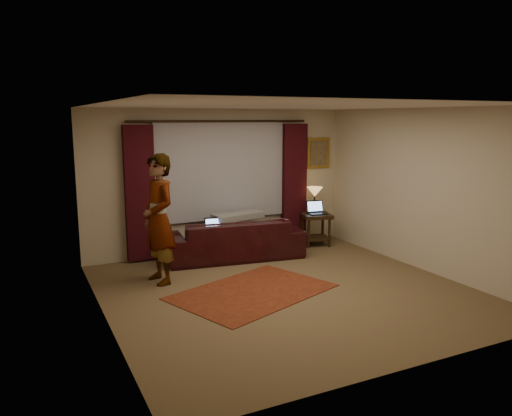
{
  "coord_description": "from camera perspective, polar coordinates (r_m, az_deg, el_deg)",
  "views": [
    {
      "loc": [
        -3.37,
        -5.94,
        2.44
      ],
      "look_at": [
        0.1,
        1.2,
        1.0
      ],
      "focal_mm": 35.0,
      "sensor_mm": 36.0,
      "label": 1
    }
  ],
  "objects": [
    {
      "name": "wall_front",
      "position": [
        4.95,
        18.0,
        -3.54
      ],
      "size": [
        5.0,
        0.02,
        2.6
      ],
      "primitive_type": "cube",
      "color": "beige",
      "rests_on": "ground"
    },
    {
      "name": "wall_right",
      "position": [
        8.43,
        18.56,
        1.97
      ],
      "size": [
        0.02,
        5.0,
        2.6
      ],
      "primitive_type": "cube",
      "color": "beige",
      "rests_on": "ground"
    },
    {
      "name": "ceiling",
      "position": [
        6.84,
        3.72,
        11.6
      ],
      "size": [
        5.0,
        5.0,
        0.02
      ],
      "primitive_type": "cube",
      "color": "silver",
      "rests_on": "ground"
    },
    {
      "name": "end_table",
      "position": [
        9.74,
        6.85,
        -2.44
      ],
      "size": [
        0.66,
        0.66,
        0.62
      ],
      "primitive_type": "cube",
      "rotation": [
        0.0,
        0.0,
        -0.27
      ],
      "color": "black",
      "rests_on": "floor"
    },
    {
      "name": "laptop_sofa",
      "position": [
        8.49,
        -4.6,
        -2.19
      ],
      "size": [
        0.45,
        0.47,
        0.26
      ],
      "primitive_type": null,
      "rotation": [
        0.0,
        0.0,
        -0.24
      ],
      "color": "black",
      "rests_on": "sofa"
    },
    {
      "name": "tiffany_lamp",
      "position": [
        9.82,
        6.71,
        0.97
      ],
      "size": [
        0.32,
        0.32,
        0.49
      ],
      "primitive_type": null,
      "rotation": [
        0.0,
        0.0,
        -0.05
      ],
      "color": "olive",
      "rests_on": "end_table"
    },
    {
      "name": "laptop_table",
      "position": [
        9.63,
        7.03,
        0.04
      ],
      "size": [
        0.39,
        0.41,
        0.25
      ],
      "primitive_type": null,
      "rotation": [
        0.0,
        0.0,
        -0.12
      ],
      "color": "black",
      "rests_on": "end_table"
    },
    {
      "name": "drape_left",
      "position": [
        8.63,
        -13.12,
        1.61
      ],
      "size": [
        0.5,
        0.14,
        2.3
      ],
      "primitive_type": "cube",
      "color": "black",
      "rests_on": "floor"
    },
    {
      "name": "sofa",
      "position": [
        8.75,
        -2.53,
        -2.67
      ],
      "size": [
        2.49,
        1.33,
        0.96
      ],
      "primitive_type": "imported",
      "rotation": [
        0.0,
        0.0,
        3.01
      ],
      "color": "black",
      "rests_on": "floor"
    },
    {
      "name": "drape_right",
      "position": [
        9.74,
        4.36,
        2.81
      ],
      "size": [
        0.5,
        0.14,
        2.3
      ],
      "primitive_type": "cube",
      "color": "black",
      "rests_on": "floor"
    },
    {
      "name": "person",
      "position": [
        7.49,
        -11.05,
        -1.27
      ],
      "size": [
        0.66,
        0.66,
        1.93
      ],
      "primitive_type": "imported",
      "rotation": [
        0.0,
        0.0,
        -1.39
      ],
      "color": "gray",
      "rests_on": "floor"
    },
    {
      "name": "area_rug",
      "position": [
        7.18,
        -0.37,
        -9.55
      ],
      "size": [
        2.55,
        2.13,
        0.01
      ],
      "primitive_type": "cube",
      "rotation": [
        0.0,
        0.0,
        0.36
      ],
      "color": "maroon",
      "rests_on": "floor"
    },
    {
      "name": "clothing_pile",
      "position": [
        8.84,
        2.73,
        -1.9
      ],
      "size": [
        0.55,
        0.49,
        0.19
      ],
      "primitive_type": "ellipsoid",
      "rotation": [
        0.0,
        0.0,
        -0.35
      ],
      "color": "#7D455A",
      "rests_on": "sofa"
    },
    {
      "name": "curtain_rod",
      "position": [
        8.99,
        -3.95,
        9.87
      ],
      "size": [
        0.04,
        0.04,
        3.4
      ],
      "primitive_type": "cylinder",
      "color": "black",
      "rests_on": "wall_back"
    },
    {
      "name": "wall_back",
      "position": [
        9.16,
        -4.12,
        3.1
      ],
      "size": [
        5.0,
        0.02,
        2.6
      ],
      "primitive_type": "cube",
      "color": "beige",
      "rests_on": "ground"
    },
    {
      "name": "floor",
      "position": [
        7.26,
        3.48,
        -9.43
      ],
      "size": [
        5.0,
        5.0,
        0.01
      ],
      "primitive_type": "cube",
      "color": "brown",
      "rests_on": "ground"
    },
    {
      "name": "wall_left",
      "position": [
        6.12,
        -17.26,
        -0.94
      ],
      "size": [
        0.02,
        5.0,
        2.6
      ],
      "primitive_type": "cube",
      "color": "beige",
      "rests_on": "ground"
    },
    {
      "name": "throw_blanket",
      "position": [
        8.88,
        -2.08,
        0.73
      ],
      "size": [
        0.99,
        0.56,
        0.11
      ],
      "primitive_type": "cube",
      "rotation": [
        0.0,
        0.0,
        0.21
      ],
      "color": "gray",
      "rests_on": "sofa"
    },
    {
      "name": "sheer_curtain",
      "position": [
        9.09,
        -4.0,
        4.31
      ],
      "size": [
        2.5,
        0.05,
        1.8
      ],
      "primitive_type": "cube",
      "color": "#9F9FA7",
      "rests_on": "wall_back"
    },
    {
      "name": "picture_frame",
      "position": [
        10.06,
        7.14,
        6.26
      ],
      "size": [
        0.5,
        0.04,
        0.6
      ],
      "primitive_type": "cube",
      "color": "#B68D2C",
      "rests_on": "wall_back"
    }
  ]
}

